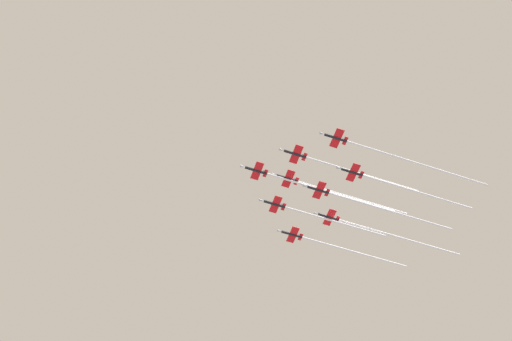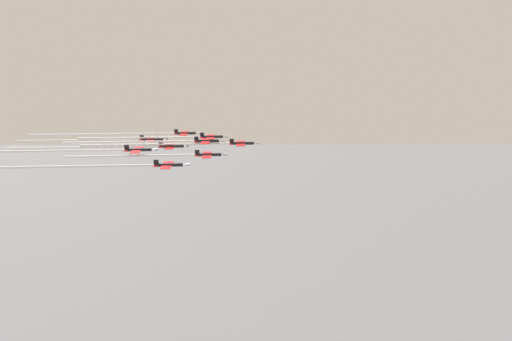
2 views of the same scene
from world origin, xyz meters
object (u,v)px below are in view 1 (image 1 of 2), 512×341
jet_center_rear (330,245)px  jet_starboard_inner (310,214)px  jet_starboard_outer (390,155)px  jet_lead (304,185)px  jet_starboard_trail (392,184)px  jet_port_trail (365,204)px  jet_port_outer (327,190)px  jet_tail_end (374,230)px  jet_port_inner (336,166)px

jet_center_rear → jet_starboard_inner: bearing=131.5°
jet_starboard_outer → jet_center_rear: (13.09, -48.68, 0.82)m
jet_lead → jet_starboard_inner: (-5.65, -13.49, -0.89)m
jet_starboard_outer → jet_starboard_trail: jet_starboard_trail is taller
jet_port_trail → jet_starboard_trail: bearing=-151.5°
jet_port_outer → jet_starboard_trail: jet_port_outer is taller
jet_port_trail → jet_tail_end: bearing=-40.1°
jet_port_outer → jet_starboard_trail: 27.05m
jet_starboard_outer → jet_starboard_trail: (-4.86, -13.37, 0.42)m
jet_starboard_inner → jet_starboard_outer: (-25.25, 34.23, -0.56)m
jet_tail_end → jet_starboard_trail: bearing=171.5°
jet_port_trail → jet_starboard_trail: jet_port_trail is taller
jet_lead → jet_starboard_inner: size_ratio=1.19×
jet_port_inner → jet_starboard_inner: (5.25, -24.53, -0.65)m
jet_starboard_inner → jet_center_rear: bearing=-48.5°
jet_port_inner → jet_tail_end: (-24.89, -28.98, 1.59)m
jet_lead → jet_port_inner: bearing=-143.8°
jet_lead → jet_port_outer: (-10.29, -1.52, 1.14)m
jet_lead → jet_starboard_trail: 36.52m
jet_port_outer → jet_tail_end: (-25.49, -16.42, 0.22)m
jet_starboard_inner → jet_starboard_outer: size_ratio=0.78×
jet_port_inner → jet_tail_end: bearing=-49.1°
jet_starboard_outer → jet_port_inner: bearing=55.7°
jet_port_inner → jet_starboard_trail: bearing=-90.0°
jet_starboard_outer → jet_tail_end: bearing=-15.6°
jet_lead → jet_port_inner: jet_lead is taller
jet_tail_end → jet_port_inner: bearing=130.9°
jet_lead → jet_starboard_outer: size_ratio=0.93×
jet_port_outer → jet_tail_end: 30.32m
jet_starboard_inner → jet_port_outer: size_ratio=0.94×
jet_lead → jet_center_rear: (-17.80, -27.93, -0.63)m
jet_starboard_inner → jet_port_trail: 23.53m
jet_starboard_outer → jet_port_outer: bearing=34.4°
jet_lead → jet_tail_end: bearing=-71.8°
jet_starboard_trail → jet_tail_end: size_ratio=0.88×
jet_port_trail → jet_starboard_outer: bearing=-179.9°
jet_lead → jet_port_trail: jet_lead is taller
jet_starboard_inner → jet_port_trail: bearing=-122.1°
jet_center_rear → jet_port_inner: bearing=161.6°
jet_port_inner → jet_port_trail: size_ratio=0.89×
jet_port_inner → jet_tail_end: 38.23m
jet_center_rear → jet_port_trail: bearing=-167.0°
jet_port_trail → jet_tail_end: jet_tail_end is taller
jet_lead → jet_port_inner: size_ratio=1.12×
jet_port_inner → jet_port_outer: bearing=-5.7°
jet_port_outer → jet_port_trail: bearing=-90.0°
jet_port_outer → jet_tail_end: bearing=-65.6°
jet_port_inner → jet_starboard_outer: jet_port_inner is taller
jet_lead → jet_port_trail: bearing=-90.0°
jet_port_outer → jet_center_rear: bearing=-24.3°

